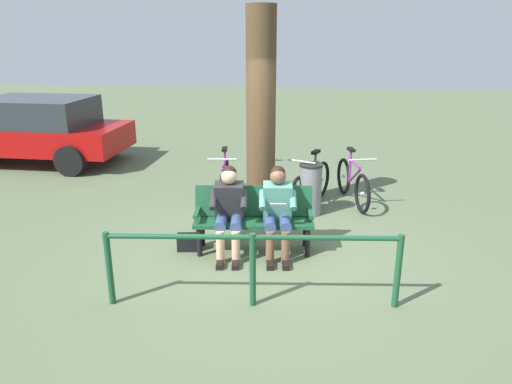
# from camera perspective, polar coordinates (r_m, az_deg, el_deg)

# --- Properties ---
(ground_plane) EXTENTS (40.00, 40.00, 0.00)m
(ground_plane) POSITION_cam_1_polar(r_m,az_deg,el_deg) (6.60, 1.57, -7.24)
(ground_plane) COLOR #566647
(bench) EXTENTS (1.64, 0.63, 0.87)m
(bench) POSITION_cam_1_polar(r_m,az_deg,el_deg) (6.54, -0.28, -2.63)
(bench) COLOR #194C2D
(bench) RESTS_ON ground
(person_reading) EXTENTS (0.52, 0.79, 1.20)m
(person_reading) POSITION_cam_1_polar(r_m,az_deg,el_deg) (6.33, 2.57, -1.84)
(person_reading) COLOR #4C8C7A
(person_reading) RESTS_ON ground
(person_companion) EXTENTS (0.52, 0.79, 1.20)m
(person_companion) POSITION_cam_1_polar(r_m,az_deg,el_deg) (6.35, -3.21, -1.81)
(person_companion) COLOR #262628
(person_companion) RESTS_ON ground
(handbag) EXTENTS (0.32, 0.18, 0.24)m
(handbag) POSITION_cam_1_polar(r_m,az_deg,el_deg) (6.69, -8.02, -5.90)
(handbag) COLOR black
(handbag) RESTS_ON ground
(tree_trunk) EXTENTS (0.46, 0.46, 3.25)m
(tree_trunk) POSITION_cam_1_polar(r_m,az_deg,el_deg) (7.57, 0.59, 9.08)
(tree_trunk) COLOR #4C3823
(tree_trunk) RESTS_ON ground
(litter_bin) EXTENTS (0.38, 0.38, 0.85)m
(litter_bin) POSITION_cam_1_polar(r_m,az_deg,el_deg) (7.87, 6.45, 0.33)
(litter_bin) COLOR slate
(litter_bin) RESTS_ON ground
(bicycle_purple) EXTENTS (0.56, 1.65, 0.94)m
(bicycle_purple) POSITION_cam_1_polar(r_m,az_deg,el_deg) (8.54, 11.35, 1.08)
(bicycle_purple) COLOR black
(bicycle_purple) RESTS_ON ground
(bicycle_blue) EXTENTS (0.74, 1.57, 0.94)m
(bicycle_blue) POSITION_cam_1_polar(r_m,az_deg,el_deg) (8.27, 6.46, 0.76)
(bicycle_blue) COLOR black
(bicycle_blue) RESTS_ON ground
(bicycle_red) EXTENTS (0.48, 1.68, 0.94)m
(bicycle_red) POSITION_cam_1_polar(r_m,az_deg,el_deg) (8.38, 1.65, 1.11)
(bicycle_red) COLOR black
(bicycle_red) RESTS_ON ground
(bicycle_silver) EXTENTS (0.48, 1.68, 0.94)m
(bicycle_silver) POSITION_cam_1_polar(r_m,az_deg,el_deg) (8.42, -3.75, 1.17)
(bicycle_silver) COLOR black
(bicycle_silver) RESTS_ON ground
(railing_fence) EXTENTS (3.17, 0.34, 0.85)m
(railing_fence) POSITION_cam_1_polar(r_m,az_deg,el_deg) (5.17, -0.40, -7.57)
(railing_fence) COLOR #194C2D
(railing_fence) RESTS_ON ground
(parked_car) EXTENTS (4.26, 2.13, 1.47)m
(parked_car) POSITION_cam_1_polar(r_m,az_deg,el_deg) (12.01, -24.81, 6.79)
(parked_car) COLOR #A50C0C
(parked_car) RESTS_ON ground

